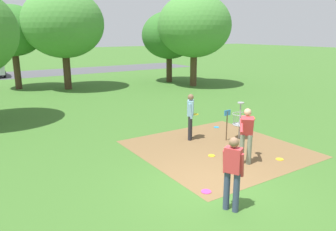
{
  "coord_description": "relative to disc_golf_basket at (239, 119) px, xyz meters",
  "views": [
    {
      "loc": [
        -5.0,
        -5.62,
        3.86
      ],
      "look_at": [
        1.04,
        3.69,
        1.0
      ],
      "focal_mm": 34.54,
      "sensor_mm": 36.0,
      "label": 1
    }
  ],
  "objects": [
    {
      "name": "frisbee_far_left",
      "position": [
        -1.96,
        -0.82,
        -0.74
      ],
      "size": [
        0.22,
        0.22,
        0.02
      ],
      "primitive_type": "cylinder",
      "color": "gold",
      "rests_on": "ground"
    },
    {
      "name": "tree_mid_left",
      "position": [
        -5.0,
        16.4,
        3.21
      ],
      "size": [
        4.01,
        4.01,
        5.69
      ],
      "color": "#422D1E",
      "rests_on": "ground"
    },
    {
      "name": "tree_mid_center",
      "position": [
        5.77,
        13.51,
        2.88
      ],
      "size": [
        4.29,
        4.29,
        5.47
      ],
      "color": "#422D1E",
      "rests_on": "ground"
    },
    {
      "name": "frisbee_mid_grass",
      "position": [
        -3.66,
        -2.61,
        -0.74
      ],
      "size": [
        0.26,
        0.26,
        0.02
      ],
      "primitive_type": "cylinder",
      "color": "#E53D99",
      "rests_on": "ground"
    },
    {
      "name": "player_waiting_left",
      "position": [
        -1.53,
        0.91,
        0.21
      ],
      "size": [
        0.45,
        0.46,
        1.71
      ],
      "color": "#232328",
      "rests_on": "ground"
    },
    {
      "name": "tree_near_left",
      "position": [
        -2.1,
        14.45,
        3.68
      ],
      "size": [
        5.4,
        5.4,
        6.74
      ],
      "color": "#422D1E",
      "rests_on": "ground"
    },
    {
      "name": "frisbee_by_tee",
      "position": [
        -0.37,
        -2.21,
        -0.74
      ],
      "size": [
        0.24,
        0.24,
        0.02
      ],
      "primitive_type": "cylinder",
      "color": "gold",
      "rests_on": "ground"
    },
    {
      "name": "player_foreground_watching",
      "position": [
        -1.53,
        -1.85,
        0.23
      ],
      "size": [
        1.07,
        0.68,
        1.71
      ],
      "color": "slate",
      "rests_on": "ground"
    },
    {
      "name": "dirt_tee_pad",
      "position": [
        -1.36,
        -0.42,
        -0.75
      ],
      "size": [
        5.17,
        5.2,
        0.01
      ],
      "primitive_type": "cube",
      "color": "brown",
      "rests_on": "ground"
    },
    {
      "name": "parking_lot_strip",
      "position": [
        -3.45,
        25.05,
        -0.75
      ],
      "size": [
        36.0,
        6.0,
        0.01
      ],
      "primitive_type": "cube",
      "color": "#4C4C51",
      "rests_on": "ground"
    },
    {
      "name": "ground_plane",
      "position": [
        -3.45,
        -2.61,
        -0.75
      ],
      "size": [
        160.0,
        160.0,
        0.0
      ],
      "primitive_type": "plane",
      "color": "#3D6B28"
    },
    {
      "name": "tree_near_right",
      "position": [
        6.17,
        10.85,
        3.56
      ],
      "size": [
        5.28,
        5.28,
        6.58
      ],
      "color": "#4C3823",
      "rests_on": "ground"
    },
    {
      "name": "disc_golf_basket",
      "position": [
        0.0,
        0.0,
        0.0
      ],
      "size": [
        0.98,
        0.58,
        1.39
      ],
      "color": "#9E9EA3",
      "rests_on": "ground"
    },
    {
      "name": "frisbee_near_basket",
      "position": [
        0.32,
        1.55,
        -0.74
      ],
      "size": [
        0.22,
        0.22,
        0.02
      ],
      "primitive_type": "cylinder",
      "color": "#1E93DB",
      "rests_on": "ground"
    },
    {
      "name": "player_throwing",
      "position": [
        -3.74,
        -3.55,
        0.21
      ],
      "size": [
        0.45,
        0.49,
        1.71
      ],
      "color": "#384260",
      "rests_on": "ground"
    }
  ]
}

